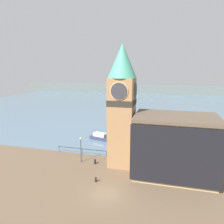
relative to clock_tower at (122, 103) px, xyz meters
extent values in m
plane|color=brown|center=(0.07, -8.97, -10.27)|extent=(160.00, 160.00, 0.00)
cube|color=slate|center=(0.07, 62.57, -10.27)|extent=(160.00, 120.00, 0.00)
cube|color=slate|center=(0.07, 102.57, -7.77)|extent=(180.00, 3.00, 5.00)
cube|color=#232328|center=(-7.95, 2.32, -9.22)|extent=(10.02, 0.08, 0.08)
cylinder|color=#232328|center=(-12.66, 2.32, -9.74)|extent=(0.07, 0.07, 1.05)
cylinder|color=#232328|center=(-7.95, 2.32, -9.74)|extent=(0.07, 0.07, 1.05)
cylinder|color=#232328|center=(-3.25, 2.32, -9.74)|extent=(0.07, 0.07, 1.05)
cube|color=#9E754C|center=(-0.01, 0.01, -3.14)|extent=(3.87, 3.87, 14.26)
cube|color=#2D2823|center=(-0.01, 0.01, 0.22)|extent=(3.99, 3.99, 0.90)
cylinder|color=tan|center=(-0.01, -1.99, 2.16)|extent=(2.71, 0.12, 2.71)
cylinder|color=#333338|center=(-0.01, -2.07, 2.16)|extent=(2.47, 0.12, 2.47)
cylinder|color=tan|center=(1.99, 0.01, 2.16)|extent=(0.12, 2.71, 2.71)
cylinder|color=#333338|center=(2.07, 0.01, 2.16)|extent=(0.12, 2.47, 2.47)
cone|color=teal|center=(-0.01, 0.01, 6.54)|extent=(4.45, 4.45, 5.10)
cube|color=tan|center=(8.29, -1.42, -5.97)|extent=(11.31, 7.38, 8.61)
cube|color=brown|center=(8.29, -1.42, -1.41)|extent=(11.71, 7.78, 0.50)
cube|color=black|center=(8.29, -5.26, -5.79)|extent=(11.81, 0.30, 7.92)
cube|color=#333856|center=(-6.37, 11.15, -9.92)|extent=(6.83, 3.70, 0.70)
cube|color=silver|center=(-7.51, 11.45, -9.22)|extent=(3.15, 2.16, 0.69)
cylinder|color=black|center=(-4.28, -1.00, -9.92)|extent=(0.35, 0.35, 0.70)
sphere|color=black|center=(-4.28, -1.00, -9.57)|extent=(0.36, 0.36, 0.36)
cylinder|color=black|center=(-2.24, -6.48, -9.95)|extent=(0.27, 0.27, 0.63)
sphere|color=black|center=(-2.24, -6.48, -9.64)|extent=(0.28, 0.28, 0.28)
cylinder|color=black|center=(-6.80, -0.89, -8.21)|extent=(0.10, 0.10, 4.11)
sphere|color=silver|center=(-6.80, -0.89, -6.06)|extent=(0.32, 0.32, 0.32)
camera|label=1|loc=(7.32, -33.04, 5.59)|focal=35.00mm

